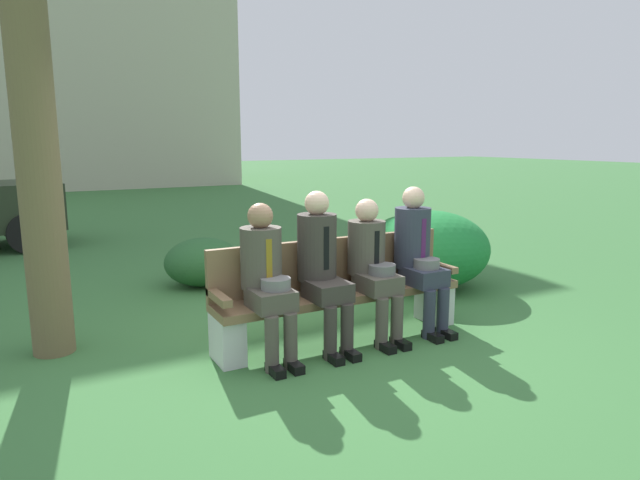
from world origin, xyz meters
TOP-DOWN VIEW (x-y plane):
  - ground_plane at (0.00, 0.00)m, footprint 80.00×80.00m
  - park_bench at (0.14, 0.06)m, footprint 2.34×0.44m
  - seated_man_leftmost at (-0.62, -0.08)m, footprint 0.34×0.72m
  - seated_man_centerleft at (-0.10, -0.06)m, footprint 0.34×0.72m
  - seated_man_centerright at (0.41, -0.08)m, footprint 0.34×0.72m
  - seated_man_rightmost at (0.93, -0.07)m, footprint 0.34×0.72m
  - shrub_near_bench at (1.99, 1.04)m, footprint 1.50×1.38m
  - shrub_mid_lawn at (-0.40, 2.44)m, footprint 0.95×0.87m
  - shrub_far_lawn at (3.06, 2.95)m, footprint 0.93×0.85m
  - building_backdrop at (-1.00, 20.28)m, footprint 13.59×7.39m

SIDE VIEW (x-z plane):
  - ground_plane at x=0.00m, z-range 0.00..0.00m
  - shrub_far_lawn at x=3.06m, z-range 0.00..0.58m
  - shrub_mid_lawn at x=-0.40m, z-range 0.00..0.59m
  - park_bench at x=0.14m, z-range -0.01..0.89m
  - shrub_near_bench at x=1.99m, z-range 0.00..0.94m
  - seated_man_centerright at x=0.41m, z-range 0.07..1.34m
  - seated_man_leftmost at x=-0.62m, z-range 0.07..1.35m
  - seated_man_rightmost at x=0.93m, z-range 0.07..1.42m
  - seated_man_centerleft at x=-0.10m, z-range 0.08..1.43m
  - building_backdrop at x=-1.00m, z-range 0.02..13.37m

